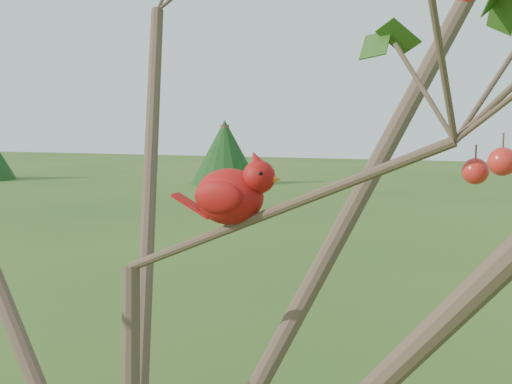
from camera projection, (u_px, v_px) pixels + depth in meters
crabapple_tree at (125, 186)px, 1.08m from camera, size 2.35×2.05×2.95m
cardinal at (233, 194)px, 1.12m from camera, size 0.21×0.11×0.14m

